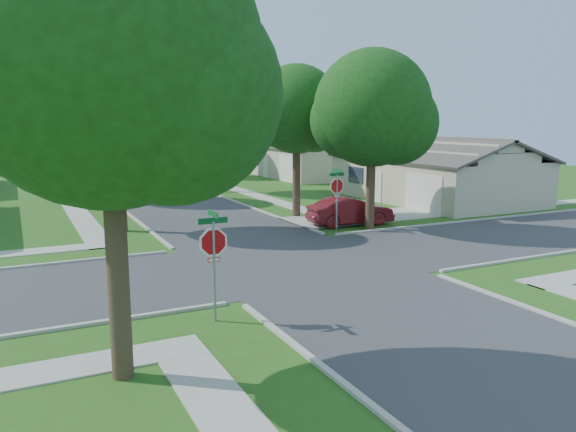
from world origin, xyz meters
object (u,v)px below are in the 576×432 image
(tree_e_near, at_px, (297,113))
(tree_w_mid, at_px, (86,101))
(tree_w_near, at_px, (118,102))
(tree_sw_corner, at_px, (110,68))
(stop_sign_ne, at_px, (337,189))
(stop_sign_sw, at_px, (214,247))
(car_curb_west, at_px, (98,164))
(house_ne_far, at_px, (307,160))
(car_curb_east, at_px, (166,170))
(tree_w_far, at_px, (69,118))
(house_ne_near, at_px, (433,177))
(tree_ne_corner, at_px, (373,114))
(tree_e_mid, at_px, (223,107))
(tree_e_far, at_px, (176,113))
(car_driveway, at_px, (350,211))

(tree_e_near, relative_size, tree_w_mid, 0.87)
(tree_w_near, bearing_deg, tree_sw_corner, -99.90)
(stop_sign_ne, relative_size, tree_sw_corner, 0.31)
(stop_sign_sw, distance_m, car_curb_west, 48.63)
(house_ne_far, distance_m, car_curb_east, 13.24)
(tree_w_mid, distance_m, tree_w_far, 13.04)
(house_ne_near, xyz_separation_m, house_ne_far, (0.00, 18.00, 0.00))
(tree_sw_corner, height_order, tree_ne_corner, tree_sw_corner)
(car_curb_west, bearing_deg, tree_w_far, 63.52)
(tree_e_near, xyz_separation_m, tree_e_mid, (0.01, 12.00, 0.61))
(house_ne_near, relative_size, car_curb_east, 2.82)
(tree_ne_corner, xyz_separation_m, car_curb_east, (-3.16, 28.13, -4.77))
(tree_e_far, distance_m, tree_ne_corner, 29.85)
(house_ne_far, bearing_deg, car_driveway, -113.04)
(tree_w_far, bearing_deg, tree_e_near, -69.39)
(tree_ne_corner, xyz_separation_m, car_driveway, (-0.36, 1.29, -4.88))
(stop_sign_sw, height_order, car_driveway, stop_sign_sw)
(stop_sign_sw, height_order, stop_sign_ne, same)
(tree_w_far, distance_m, car_curb_west, 11.43)
(tree_w_mid, bearing_deg, tree_e_mid, -0.00)
(tree_e_near, xyz_separation_m, car_driveway, (1.25, -3.51, -4.93))
(tree_e_mid, bearing_deg, car_curb_west, 104.66)
(tree_e_near, bearing_deg, house_ne_near, 10.04)
(car_curb_east, bearing_deg, house_ne_near, -61.66)
(tree_e_near, xyz_separation_m, tree_e_far, (0.00, 25.00, 0.34))
(house_ne_far, bearing_deg, tree_e_near, -119.35)
(stop_sign_ne, xyz_separation_m, tree_sw_corner, (-12.14, -11.69, 4.23))
(tree_w_mid, bearing_deg, car_curb_east, 55.31)
(stop_sign_sw, bearing_deg, stop_sign_ne, 45.00)
(house_ne_far, bearing_deg, tree_w_far, 166.36)
(tree_w_near, relative_size, tree_w_mid, 0.94)
(tree_w_near, height_order, tree_ne_corner, tree_w_near)
(stop_sign_sw, height_order, tree_e_far, tree_e_far)
(stop_sign_ne, distance_m, tree_w_far, 30.96)
(house_ne_far, bearing_deg, car_curb_west, 139.31)
(tree_e_near, height_order, house_ne_far, tree_e_near)
(stop_sign_ne, xyz_separation_m, tree_e_far, (0.05, 29.31, 3.95))
(car_curb_east, bearing_deg, tree_ne_corner, -86.19)
(stop_sign_sw, xyz_separation_m, house_ne_far, (20.69, 33.70, -0.51))
(house_ne_near, bearing_deg, tree_e_far, 116.03)
(tree_w_near, distance_m, car_curb_west, 35.36)
(tree_w_mid, bearing_deg, car_driveway, -55.54)
(tree_ne_corner, height_order, house_ne_far, tree_ne_corner)
(house_ne_near, distance_m, car_curb_east, 24.89)
(stop_sign_ne, distance_m, house_ne_far, 26.80)
(tree_e_far, bearing_deg, car_curb_east, -132.89)
(tree_e_near, relative_size, tree_w_far, 1.03)
(tree_sw_corner, relative_size, car_curb_west, 2.03)
(tree_e_near, distance_m, tree_ne_corner, 5.06)
(tree_w_far, xyz_separation_m, house_ne_near, (20.64, -23.01, -3.99))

